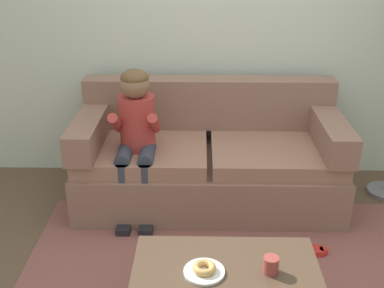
{
  "coord_description": "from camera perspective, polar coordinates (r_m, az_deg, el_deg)",
  "views": [
    {
      "loc": [
        -0.18,
        -2.57,
        2.0
      ],
      "look_at": [
        -0.24,
        0.45,
        0.65
      ],
      "focal_mm": 45.34,
      "sensor_mm": 36.0,
      "label": 1
    }
  ],
  "objects": [
    {
      "name": "ground",
      "position": [
        3.26,
        4.23,
        -13.83
      ],
      "size": [
        10.0,
        10.0,
        0.0
      ],
      "primitive_type": "plane",
      "color": "brown"
    },
    {
      "name": "wall_back",
      "position": [
        4.02,
        3.86,
        15.45
      ],
      "size": [
        8.0,
        0.1,
        2.8
      ],
      "primitive_type": "cube",
      "color": "beige",
      "rests_on": "ground"
    },
    {
      "name": "couch",
      "position": [
        3.79,
        1.97,
        -1.93
      ],
      "size": [
        2.0,
        0.9,
        0.91
      ],
      "color": "#846051",
      "rests_on": "ground"
    },
    {
      "name": "coffee_table",
      "position": [
        2.61,
        3.99,
        -14.87
      ],
      "size": [
        0.96,
        0.52,
        0.41
      ],
      "color": "#4C3828",
      "rests_on": "ground"
    },
    {
      "name": "person_child",
      "position": [
        3.5,
        -6.6,
        1.64
      ],
      "size": [
        0.34,
        0.58,
        1.1
      ],
      "color": "#AD3833",
      "rests_on": "ground"
    },
    {
      "name": "plate",
      "position": [
        2.53,
        1.44,
        -14.78
      ],
      "size": [
        0.21,
        0.21,
        0.01
      ],
      "primitive_type": "cylinder",
      "color": "white",
      "rests_on": "coffee_table"
    },
    {
      "name": "donut",
      "position": [
        2.51,
        1.45,
        -14.34
      ],
      "size": [
        0.15,
        0.15,
        0.04
      ],
      "primitive_type": "torus",
      "rotation": [
        0.0,
        0.0,
        2.87
      ],
      "color": "tan",
      "rests_on": "plate"
    },
    {
      "name": "mug",
      "position": [
        2.54,
        9.26,
        -13.86
      ],
      "size": [
        0.08,
        0.08,
        0.09
      ],
      "primitive_type": "cylinder",
      "color": "#993D38",
      "rests_on": "coffee_table"
    },
    {
      "name": "toy_controller",
      "position": [
        3.4,
        13.79,
        -12.2
      ],
      "size": [
        0.23,
        0.09,
        0.05
      ],
      "rotation": [
        0.0,
        0.0,
        -0.15
      ],
      "color": "red",
      "rests_on": "ground"
    }
  ]
}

